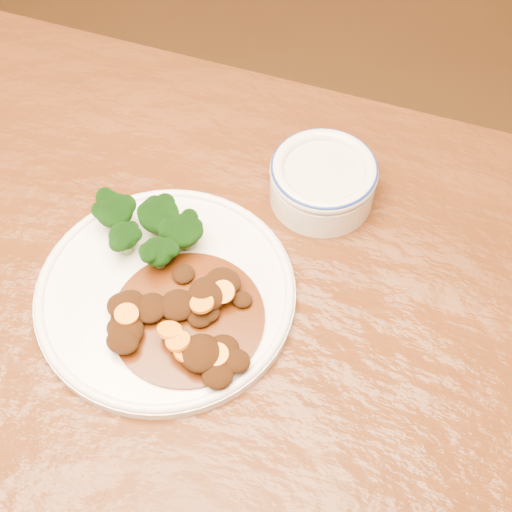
% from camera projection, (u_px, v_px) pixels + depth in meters
% --- Properties ---
extents(ground, '(4.00, 4.00, 0.00)m').
position_uv_depth(ground, '(181.00, 500.00, 1.45)').
color(ground, '#4C2D13').
rests_on(ground, ground).
extents(dining_table, '(1.53, 0.94, 0.75)m').
position_uv_depth(dining_table, '(135.00, 353.00, 0.89)').
color(dining_table, '#4E250D').
rests_on(dining_table, ground).
extents(dinner_plate, '(0.31, 0.31, 0.02)m').
position_uv_depth(dinner_plate, '(166.00, 293.00, 0.83)').
color(dinner_plate, white).
rests_on(dinner_plate, dining_table).
extents(broccoli_florets, '(0.13, 0.09, 0.05)m').
position_uv_depth(broccoli_florets, '(149.00, 225.00, 0.85)').
color(broccoli_florets, '#74A455').
rests_on(broccoli_florets, dinner_plate).
extents(mince_stew, '(0.18, 0.18, 0.03)m').
position_uv_depth(mince_stew, '(181.00, 319.00, 0.80)').
color(mince_stew, '#4B2008').
rests_on(mince_stew, dinner_plate).
extents(dip_bowl, '(0.14, 0.14, 0.06)m').
position_uv_depth(dip_bowl, '(323.00, 180.00, 0.90)').
color(dip_bowl, silver).
rests_on(dip_bowl, dining_table).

